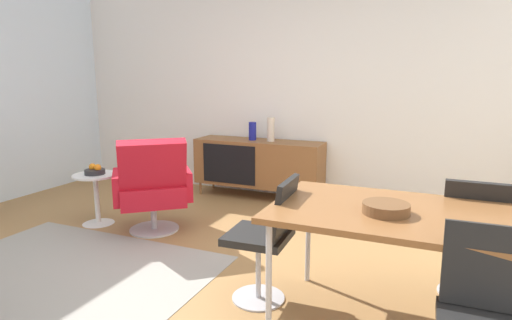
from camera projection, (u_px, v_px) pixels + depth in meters
ground_plane at (184, 282)px, 3.13m from camera, size 8.32×8.32×0.00m
wall_back at (297, 84)px, 5.20m from camera, size 6.80×0.12×2.80m
sideboard at (258, 163)px, 5.27m from camera, size 1.60×0.45×0.72m
vase_cobalt at (271, 129)px, 5.12m from camera, size 0.09×0.09×0.29m
vase_sculptural_dark at (253, 131)px, 5.22m from camera, size 0.09×0.09×0.22m
dining_table at (413, 219)px, 2.40m from camera, size 1.60×0.90×0.74m
wooden_bowl_on_table at (386, 208)px, 2.37m from camera, size 0.26×0.26×0.06m
dining_chair_near_window at (267, 235)px, 2.80m from camera, size 0.44×0.42×0.86m
dining_chair_back_right at (472, 234)px, 2.81m from camera, size 0.40×0.42×0.86m
lounge_chair_red at (153, 186)px, 4.06m from camera, size 0.91×0.90×0.95m
side_table_round at (96, 193)px, 4.34m from camera, size 0.44×0.44×0.52m
fruit_bowl at (95, 171)px, 4.29m from camera, size 0.20×0.20×0.11m
area_rug at (60, 276)px, 3.23m from camera, size 2.20×1.70×0.01m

